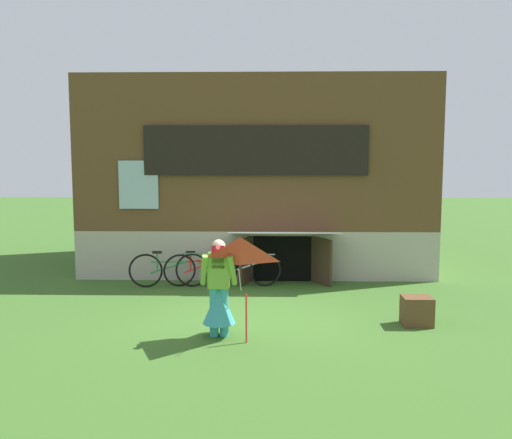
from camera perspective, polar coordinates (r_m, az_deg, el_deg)
ground_plane at (r=9.87m, az=-0.49°, el=-10.27°), size 60.00×60.00×0.00m
log_house at (r=14.71m, az=0.20°, el=4.63°), size 8.45×5.61×4.75m
person at (r=8.77m, az=-3.89°, el=-7.97°), size 0.61×0.52×1.56m
kite at (r=8.05m, az=-1.64°, el=-4.86°), size 0.98×1.04×1.55m
bicycle_silver at (r=12.13m, az=-1.36°, el=-5.28°), size 1.69×0.23×0.77m
bicycle_red at (r=12.35m, az=-5.70°, el=-5.08°), size 1.64×0.59×0.78m
bicycle_green at (r=12.24m, az=-9.06°, el=-5.19°), size 1.77×0.20×0.81m
wooden_crate at (r=9.82m, az=16.42°, el=-9.12°), size 0.50×0.42×0.49m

